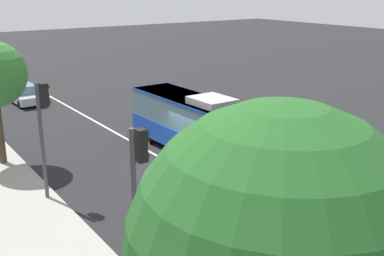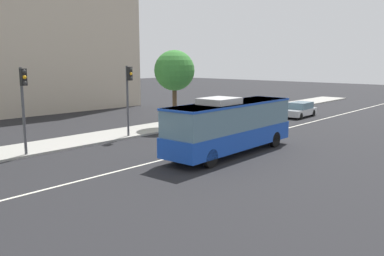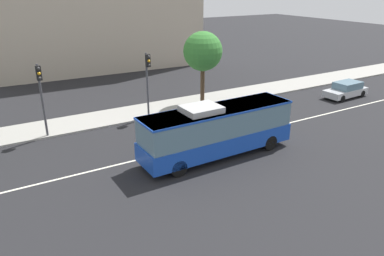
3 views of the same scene
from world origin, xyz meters
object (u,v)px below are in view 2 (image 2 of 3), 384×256
at_px(sedan_silver_ahead, 300,110).
at_px(traffic_light_near_corner, 24,96).
at_px(traffic_light_mid_block, 129,89).
at_px(transit_bus, 231,124).
at_px(street_tree_kerbside_left, 174,71).

bearing_deg(sedan_silver_ahead, traffic_light_near_corner, -10.86).
relative_size(traffic_light_near_corner, traffic_light_mid_block, 1.00).
bearing_deg(sedan_silver_ahead, traffic_light_mid_block, -14.91).
bearing_deg(transit_bus, street_tree_kerbside_left, 62.20).
distance_m(sedan_silver_ahead, traffic_light_mid_block, 19.06).
height_order(sedan_silver_ahead, street_tree_kerbside_left, street_tree_kerbside_left).
xyz_separation_m(transit_bus, traffic_light_mid_block, (-0.78, 8.48, 1.75)).
bearing_deg(traffic_light_mid_block, street_tree_kerbside_left, 93.37).
distance_m(transit_bus, street_tree_kerbside_left, 10.63).
bearing_deg(traffic_light_near_corner, transit_bus, 45.84).
relative_size(sedan_silver_ahead, traffic_light_mid_block, 0.88).
distance_m(transit_bus, sedan_silver_ahead, 18.18).
bearing_deg(transit_bus, traffic_light_near_corner, 135.03).
bearing_deg(sedan_silver_ahead, transit_bus, 11.62).
distance_m(transit_bus, traffic_light_near_corner, 12.11).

